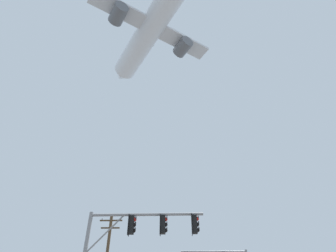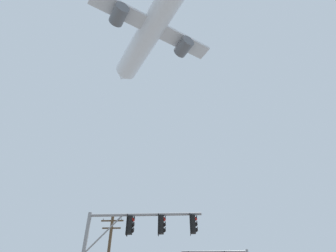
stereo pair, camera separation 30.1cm
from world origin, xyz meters
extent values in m
cylinder|color=gray|center=(-1.74, 8.35, 5.65)|extent=(5.94, 0.24, 0.15)
cylinder|color=gray|center=(-3.81, 8.39, 4.71)|extent=(1.84, 0.11, 1.94)
cube|color=black|center=(0.76, 8.32, 5.13)|extent=(0.26, 0.32, 0.90)
cylinder|color=black|center=(0.76, 8.32, 5.64)|extent=(0.05, 0.05, 0.12)
cube|color=black|center=(0.62, 8.32, 5.13)|extent=(0.03, 0.46, 1.04)
sphere|color=red|center=(0.90, 8.31, 5.40)|extent=(0.20, 0.20, 0.20)
cylinder|color=black|center=(0.97, 8.31, 5.46)|extent=(0.04, 0.21, 0.21)
sphere|color=black|center=(0.90, 8.31, 5.12)|extent=(0.20, 0.20, 0.20)
cylinder|color=black|center=(0.97, 8.31, 5.18)|extent=(0.04, 0.21, 0.21)
sphere|color=black|center=(0.90, 8.31, 4.84)|extent=(0.20, 0.20, 0.20)
cylinder|color=black|center=(0.97, 8.31, 4.90)|extent=(0.04, 0.21, 0.21)
cube|color=black|center=(-0.88, 8.34, 5.13)|extent=(0.26, 0.32, 0.90)
cylinder|color=black|center=(-0.88, 8.34, 5.64)|extent=(0.05, 0.05, 0.12)
cube|color=black|center=(-1.02, 8.34, 5.13)|extent=(0.03, 0.46, 1.04)
sphere|color=red|center=(-0.73, 8.34, 5.40)|extent=(0.20, 0.20, 0.20)
cylinder|color=black|center=(-0.67, 8.34, 5.46)|extent=(0.04, 0.21, 0.21)
sphere|color=black|center=(-0.73, 8.34, 5.12)|extent=(0.20, 0.20, 0.20)
cylinder|color=black|center=(-0.67, 8.34, 5.18)|extent=(0.04, 0.21, 0.21)
sphere|color=black|center=(-0.73, 8.34, 4.84)|extent=(0.20, 0.20, 0.20)
cylinder|color=black|center=(-0.67, 8.34, 4.90)|extent=(0.04, 0.21, 0.21)
cube|color=black|center=(-2.51, 8.37, 5.13)|extent=(0.26, 0.32, 0.90)
cylinder|color=black|center=(-2.51, 8.37, 5.64)|extent=(0.05, 0.05, 0.12)
cube|color=black|center=(-2.65, 8.37, 5.13)|extent=(0.03, 0.46, 1.04)
sphere|color=red|center=(-2.36, 8.36, 5.40)|extent=(0.20, 0.20, 0.20)
cylinder|color=black|center=(-2.30, 8.36, 5.46)|extent=(0.04, 0.21, 0.21)
sphere|color=black|center=(-2.36, 8.36, 5.12)|extent=(0.20, 0.20, 0.20)
cylinder|color=black|center=(-2.30, 8.36, 5.18)|extent=(0.04, 0.21, 0.21)
sphere|color=black|center=(-2.36, 8.36, 4.84)|extent=(0.20, 0.20, 0.20)
cylinder|color=black|center=(-2.30, 8.36, 4.90)|extent=(0.04, 0.21, 0.21)
cylinder|color=gray|center=(2.93, 17.99, 5.55)|extent=(5.36, 0.22, 0.15)
cylinder|color=black|center=(0.68, 17.96, 5.53)|extent=(0.05, 0.05, 0.12)
cylinder|color=black|center=(3.62, 18.00, 5.53)|extent=(0.05, 0.05, 0.12)
cube|color=brown|center=(-6.43, 20.63, 8.86)|extent=(2.20, 0.12, 0.12)
cube|color=brown|center=(-6.43, 20.63, 8.16)|extent=(1.80, 0.12, 0.12)
cylinder|color=gray|center=(-7.33, 20.63, 8.98)|extent=(0.10, 0.10, 0.18)
cylinder|color=gray|center=(-5.53, 20.63, 8.98)|extent=(0.10, 0.10, 0.18)
cylinder|color=white|center=(-3.94, 22.70, 43.52)|extent=(16.52, 22.69, 4.29)
cone|color=white|center=(-11.10, 34.03, 43.52)|extent=(5.02, 4.67, 4.08)
cube|color=silver|center=(-3.58, 22.14, 42.88)|extent=(20.84, 14.67, 0.48)
cylinder|color=#595B60|center=(-8.98, 18.73, 41.59)|extent=(3.76, 4.01, 2.41)
cylinder|color=#595B60|center=(1.81, 25.54, 41.59)|extent=(3.76, 4.01, 2.41)
camera|label=1|loc=(-0.34, -5.70, 1.34)|focal=28.28mm
camera|label=2|loc=(-0.04, -5.69, 1.34)|focal=28.28mm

